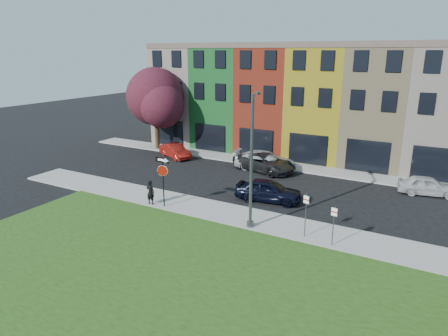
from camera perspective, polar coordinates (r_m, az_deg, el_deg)
The scene contains 15 objects.
ground at distance 22.11m, azimuth -1.52°, elevation -9.72°, with size 120.00×120.00×0.00m, color black.
sidewalk_near at distance 23.70m, azimuth 6.44°, elevation -7.80°, with size 40.00×3.00×0.12m, color gray.
sidewalk_far at distance 35.97m, azimuth 6.63°, elevation 0.66°, with size 40.00×2.40×0.12m, color gray.
rowhouse_block at distance 40.55m, azimuth 10.98°, elevation 9.36°, with size 30.00×10.12×10.00m.
stop_sign at distance 25.34m, azimuth -8.77°, elevation -0.55°, with size 1.05×0.12×3.26m.
man at distance 26.36m, azimuth -10.46°, elevation -3.42°, with size 0.61×0.42×1.60m, color black.
sedan_near at distance 26.93m, azimuth 6.38°, elevation -3.20°, with size 4.62×2.37×1.51m, color black.
parked_car_red at distance 38.07m, azimuth -7.00°, elevation 2.44°, with size 4.16×2.90×1.30m, color maroon.
parked_car_silver at distance 34.22m, azimuth 5.88°, elevation 1.10°, with size 5.63×3.25×1.53m, color silver.
parked_car_dark at distance 33.63m, azimuth 5.79°, elevation 0.82°, with size 5.95×3.85×1.53m, color black.
parked_car_white at distance 31.39m, azimuth 27.10°, elevation -2.26°, with size 4.16×2.31×1.34m, color silver.
street_lamp at distance 21.93m, azimuth 4.02°, elevation 0.89°, with size 1.01×2.51×7.46m.
parking_sign_a at distance 21.65m, azimuth 11.60°, elevation -5.93°, with size 0.32×0.12×2.46m.
parking_sign_b at distance 21.07m, azimuth 15.39°, elevation -7.32°, with size 0.32×0.11×2.15m.
tree_purple at distance 40.80m, azimuth -9.60°, elevation 9.82°, with size 6.88×6.02×8.13m.
Camera 1 is at (10.23, -17.03, 9.71)m, focal length 32.00 mm.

